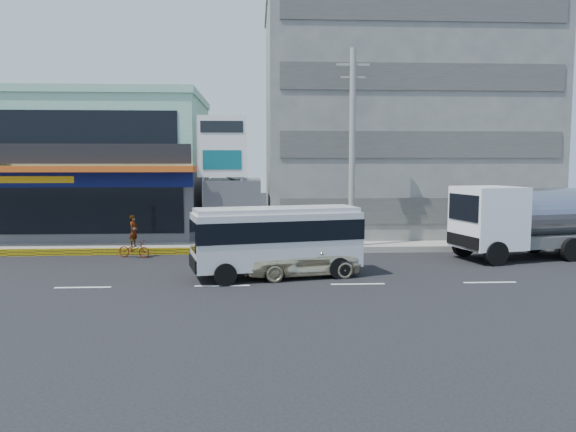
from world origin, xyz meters
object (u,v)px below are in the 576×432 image
object	(u,v)px
billboard	(222,153)
motorcycle_rider	(134,244)
concrete_building	(395,122)
utility_pole_near	(352,149)
tanker_truck	(537,219)
satellite_dish	(233,178)
sedan	(301,256)
minibus	(277,236)
shop_building	(101,170)

from	to	relation	value
billboard	motorcycle_rider	distance (m)	6.54
concrete_building	utility_pole_near	xyz separation A→B (m)	(-4.00, -7.60, -1.85)
tanker_truck	motorcycle_rider	world-z (taller)	tanker_truck
satellite_dish	sedan	size ratio (longest dim) A/B	0.32
utility_pole_near	minibus	xyz separation A→B (m)	(-3.95, -5.90, -3.52)
minibus	utility_pole_near	bearing A→B (deg)	56.22
satellite_dish	tanker_truck	size ratio (longest dim) A/B	0.17
satellite_dish	utility_pole_near	xyz separation A→B (m)	(6.00, -3.60, 1.57)
minibus	sedan	bearing A→B (deg)	0.00
sedan	tanker_truck	bearing A→B (deg)	-84.09
shop_building	billboard	size ratio (longest dim) A/B	1.80
sedan	motorcycle_rider	distance (m)	8.91
sedan	minibus	bearing A→B (deg)	77.95
concrete_building	billboard	xyz separation A→B (m)	(-10.50, -5.80, -2.07)
utility_pole_near	motorcycle_rider	size ratio (longest dim) A/B	4.98
billboard	minibus	size ratio (longest dim) A/B	1.01
billboard	tanker_truck	distance (m)	15.72
sedan	tanker_truck	xyz separation A→B (m)	(11.37, 3.69, 1.01)
concrete_building	tanker_truck	size ratio (longest dim) A/B	1.79
utility_pole_near	tanker_truck	world-z (taller)	utility_pole_near
shop_building	satellite_dish	xyz separation A→B (m)	(8.00, -2.95, -0.42)
sedan	billboard	bearing A→B (deg)	12.39
minibus	motorcycle_rider	xyz separation A→B (m)	(-6.56, 4.79, -0.97)
concrete_building	minibus	size ratio (longest dim) A/B	2.34
concrete_building	sedan	size ratio (longest dim) A/B	3.40
concrete_building	billboard	world-z (taller)	concrete_building
shop_building	sedan	xyz separation A→B (m)	(11.00, -12.45, -3.20)
billboard	motorcycle_rider	world-z (taller)	billboard
billboard	minibus	bearing A→B (deg)	-71.66
billboard	sedan	bearing A→B (deg)	-65.56
shop_building	concrete_building	size ratio (longest dim) A/B	0.77
satellite_dish	minibus	size ratio (longest dim) A/B	0.22
concrete_building	tanker_truck	distance (m)	11.93
tanker_truck	satellite_dish	bearing A→B (deg)	157.98
satellite_dish	motorcycle_rider	world-z (taller)	satellite_dish
billboard	minibus	distance (m)	8.76
satellite_dish	utility_pole_near	distance (m)	7.17
tanker_truck	minibus	bearing A→B (deg)	-163.34
concrete_building	motorcycle_rider	world-z (taller)	concrete_building
minibus	tanker_truck	distance (m)	12.86
minibus	tanker_truck	world-z (taller)	tanker_truck
billboard	utility_pole_near	size ratio (longest dim) A/B	0.69
tanker_truck	motorcycle_rider	bearing A→B (deg)	176.66
utility_pole_near	tanker_truck	size ratio (longest dim) A/B	1.12
shop_building	billboard	bearing A→B (deg)	-32.32
billboard	utility_pole_near	distance (m)	6.75
utility_pole_near	minibus	bearing A→B (deg)	-123.78
satellite_dish	sedan	world-z (taller)	satellite_dish
shop_building	billboard	distance (m)	8.92
concrete_building	tanker_truck	world-z (taller)	concrete_building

